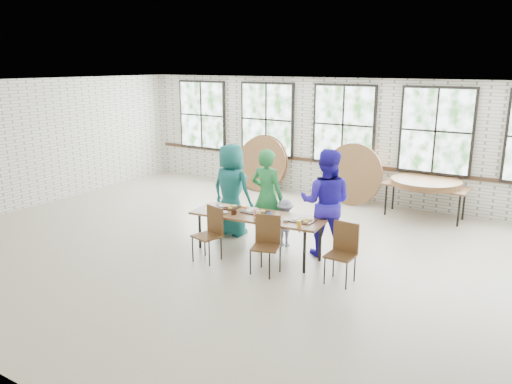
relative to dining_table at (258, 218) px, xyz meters
The scene contains 13 objects.
room 4.53m from the dining_table, 93.29° to the left, with size 12.00×12.00×12.00m.
dining_table is the anchor object (origin of this frame).
chair_near_left 0.86m from the dining_table, 131.29° to the right, with size 0.51×0.50×0.95m.
chair_near_right 0.78m from the dining_table, 47.23° to the right, with size 0.53×0.52×0.95m.
chair_spare 1.75m from the dining_table, ahead, with size 0.43×0.41×0.95m.
adult_teal 1.23m from the dining_table, 147.57° to the left, with size 0.90×0.58×1.84m, color #165656.
adult_green 0.72m from the dining_table, 107.41° to the left, with size 0.66×0.43×1.81m, color #22803D.
toddler 0.72m from the dining_table, 73.16° to the left, with size 0.58×0.33×0.90m, color #141B41.
adult_blue 1.23m from the dining_table, 32.93° to the left, with size 0.93×0.73×1.92m, color #2A1BBE.
storage_table 4.31m from the dining_table, 63.14° to the left, with size 1.84×0.84×0.74m.
tabletop_clutter 0.13m from the dining_table, 19.39° to the right, with size 1.99×0.57×0.11m.
round_tops_stacked 4.32m from the dining_table, 63.14° to the left, with size 1.50×1.50×0.13m.
round_tops_leaning 4.34m from the dining_table, 110.93° to the left, with size 4.09×0.47×1.48m.
Camera 1 is at (4.72, -7.09, 3.34)m, focal length 35.00 mm.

